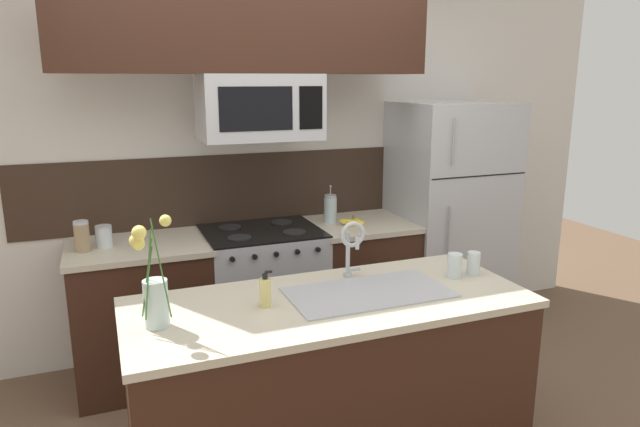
{
  "coord_description": "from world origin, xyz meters",
  "views": [
    {
      "loc": [
        -0.97,
        -2.62,
        1.9
      ],
      "look_at": [
        0.17,
        0.27,
        1.16
      ],
      "focal_mm": 32.0,
      "sensor_mm": 36.0,
      "label": 1
    }
  ],
  "objects_px": {
    "banana_bunch": "(353,222)",
    "sink_faucet": "(352,242)",
    "storage_jar_tall": "(82,236)",
    "french_press": "(330,209)",
    "drinking_glass": "(455,266)",
    "dish_soap_bottle": "(265,292)",
    "spare_glass": "(473,263)",
    "microwave": "(260,107)",
    "flower_vase": "(154,293)",
    "refrigerator": "(447,218)",
    "stove_range": "(263,295)",
    "storage_jar_medium": "(104,236)"
  },
  "relations": [
    {
      "from": "sink_faucet",
      "to": "dish_soap_bottle",
      "type": "xyz_separation_m",
      "value": [
        -0.5,
        -0.18,
        -0.13
      ]
    },
    {
      "from": "stove_range",
      "to": "french_press",
      "type": "distance_m",
      "value": 0.75
    },
    {
      "from": "sink_faucet",
      "to": "spare_glass",
      "type": "height_order",
      "value": "sink_faucet"
    },
    {
      "from": "drinking_glass",
      "to": "dish_soap_bottle",
      "type": "bearing_deg",
      "value": -179.11
    },
    {
      "from": "spare_glass",
      "to": "storage_jar_tall",
      "type": "bearing_deg",
      "value": 148.14
    },
    {
      "from": "microwave",
      "to": "sink_faucet",
      "type": "height_order",
      "value": "microwave"
    },
    {
      "from": "microwave",
      "to": "drinking_glass",
      "type": "height_order",
      "value": "microwave"
    },
    {
      "from": "stove_range",
      "to": "storage_jar_tall",
      "type": "height_order",
      "value": "storage_jar_tall"
    },
    {
      "from": "microwave",
      "to": "banana_bunch",
      "type": "height_order",
      "value": "microwave"
    },
    {
      "from": "french_press",
      "to": "storage_jar_tall",
      "type": "bearing_deg",
      "value": -176.51
    },
    {
      "from": "french_press",
      "to": "spare_glass",
      "type": "bearing_deg",
      "value": -77.77
    },
    {
      "from": "drinking_glass",
      "to": "spare_glass",
      "type": "xyz_separation_m",
      "value": [
        0.12,
        0.0,
        -0.0
      ]
    },
    {
      "from": "drinking_glass",
      "to": "microwave",
      "type": "bearing_deg",
      "value": 119.52
    },
    {
      "from": "storage_jar_tall",
      "to": "spare_glass",
      "type": "height_order",
      "value": "storage_jar_tall"
    },
    {
      "from": "banana_bunch",
      "to": "french_press",
      "type": "relative_size",
      "value": 0.71
    },
    {
      "from": "dish_soap_bottle",
      "to": "storage_jar_tall",
      "type": "bearing_deg",
      "value": 122.8
    },
    {
      "from": "stove_range",
      "to": "sink_faucet",
      "type": "xyz_separation_m",
      "value": [
        0.17,
        -1.05,
        0.65
      ]
    },
    {
      "from": "banana_bunch",
      "to": "drinking_glass",
      "type": "relative_size",
      "value": 1.52
    },
    {
      "from": "drinking_glass",
      "to": "spare_glass",
      "type": "height_order",
      "value": "drinking_glass"
    },
    {
      "from": "storage_jar_tall",
      "to": "dish_soap_bottle",
      "type": "xyz_separation_m",
      "value": [
        0.77,
        -1.19,
        -0.02
      ]
    },
    {
      "from": "drinking_glass",
      "to": "spare_glass",
      "type": "relative_size",
      "value": 1.05
    },
    {
      "from": "stove_range",
      "to": "spare_glass",
      "type": "height_order",
      "value": "spare_glass"
    },
    {
      "from": "dish_soap_bottle",
      "to": "sink_faucet",
      "type": "bearing_deg",
      "value": 19.55
    },
    {
      "from": "banana_bunch",
      "to": "refrigerator",
      "type": "bearing_deg",
      "value": 5.58
    },
    {
      "from": "sink_faucet",
      "to": "dish_soap_bottle",
      "type": "bearing_deg",
      "value": -160.45
    },
    {
      "from": "refrigerator",
      "to": "drinking_glass",
      "type": "xyz_separation_m",
      "value": [
        -0.78,
        -1.23,
        0.11
      ]
    },
    {
      "from": "refrigerator",
      "to": "storage_jar_medium",
      "type": "distance_m",
      "value": 2.43
    },
    {
      "from": "storage_jar_medium",
      "to": "stove_range",
      "type": "bearing_deg",
      "value": -0.5
    },
    {
      "from": "storage_jar_tall",
      "to": "flower_vase",
      "type": "bearing_deg",
      "value": -76.86
    },
    {
      "from": "microwave",
      "to": "flower_vase",
      "type": "distance_m",
      "value": 1.63
    },
    {
      "from": "stove_range",
      "to": "drinking_glass",
      "type": "bearing_deg",
      "value": -60.9
    },
    {
      "from": "storage_jar_tall",
      "to": "banana_bunch",
      "type": "distance_m",
      "value": 1.73
    },
    {
      "from": "refrigerator",
      "to": "spare_glass",
      "type": "relative_size",
      "value": 14.48
    },
    {
      "from": "dish_soap_bottle",
      "to": "drinking_glass",
      "type": "bearing_deg",
      "value": 0.89
    },
    {
      "from": "stove_range",
      "to": "storage_jar_medium",
      "type": "bearing_deg",
      "value": 179.5
    },
    {
      "from": "sink_faucet",
      "to": "drinking_glass",
      "type": "bearing_deg",
      "value": -17.8
    },
    {
      "from": "storage_jar_tall",
      "to": "flower_vase",
      "type": "height_order",
      "value": "flower_vase"
    },
    {
      "from": "refrigerator",
      "to": "storage_jar_tall",
      "type": "height_order",
      "value": "refrigerator"
    },
    {
      "from": "sink_faucet",
      "to": "dish_soap_bottle",
      "type": "distance_m",
      "value": 0.54
    },
    {
      "from": "drinking_glass",
      "to": "storage_jar_tall",
      "type": "bearing_deg",
      "value": 146.42
    },
    {
      "from": "stove_range",
      "to": "microwave",
      "type": "height_order",
      "value": "microwave"
    },
    {
      "from": "sink_faucet",
      "to": "banana_bunch",
      "type": "bearing_deg",
      "value": 64.82
    },
    {
      "from": "storage_jar_tall",
      "to": "spare_glass",
      "type": "xyz_separation_m",
      "value": [
        1.88,
        -1.17,
        -0.03
      ]
    },
    {
      "from": "stove_range",
      "to": "flower_vase",
      "type": "distance_m",
      "value": 1.62
    },
    {
      "from": "storage_jar_medium",
      "to": "flower_vase",
      "type": "relative_size",
      "value": 0.27
    },
    {
      "from": "stove_range",
      "to": "french_press",
      "type": "relative_size",
      "value": 3.48
    },
    {
      "from": "french_press",
      "to": "drinking_glass",
      "type": "xyz_separation_m",
      "value": [
        0.16,
        -1.27,
        -0.04
      ]
    },
    {
      "from": "refrigerator",
      "to": "flower_vase",
      "type": "height_order",
      "value": "refrigerator"
    },
    {
      "from": "banana_bunch",
      "to": "sink_faucet",
      "type": "xyz_separation_m",
      "value": [
        -0.47,
        -0.99,
        0.18
      ]
    },
    {
      "from": "drinking_glass",
      "to": "refrigerator",
      "type": "bearing_deg",
      "value": 57.6
    }
  ]
}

